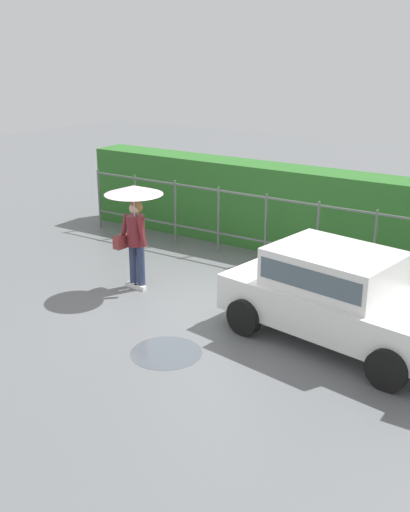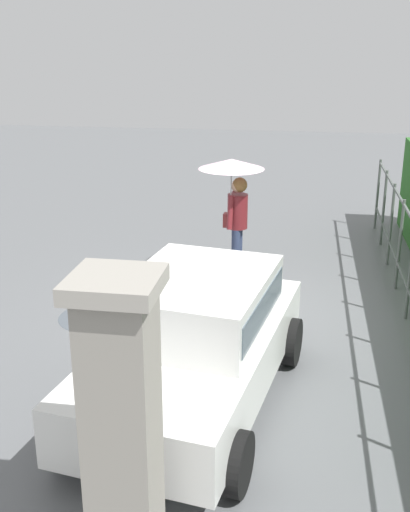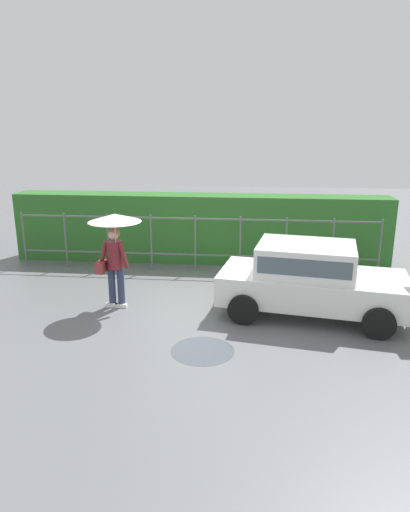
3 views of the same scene
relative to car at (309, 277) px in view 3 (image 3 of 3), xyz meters
The scene contains 6 objects.
ground_plane 2.61m from the car, behind, with size 40.00×40.00×0.00m, color slate.
car is the anchor object (origin of this frame).
pedestrian 4.06m from the car, behind, with size 1.08×1.08×2.04m.
fence_section 3.75m from the car, 135.10° to the left, with size 9.48×0.05×1.50m.
hedge_row 4.50m from the car, 126.19° to the left, with size 10.43×0.90×1.90m, color #2D6B28.
puddle_near 2.83m from the car, 137.05° to the right, with size 1.11×1.11×0.00m, color #4C545B.
Camera 3 is at (1.27, -9.18, 3.78)m, focal length 32.36 mm.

